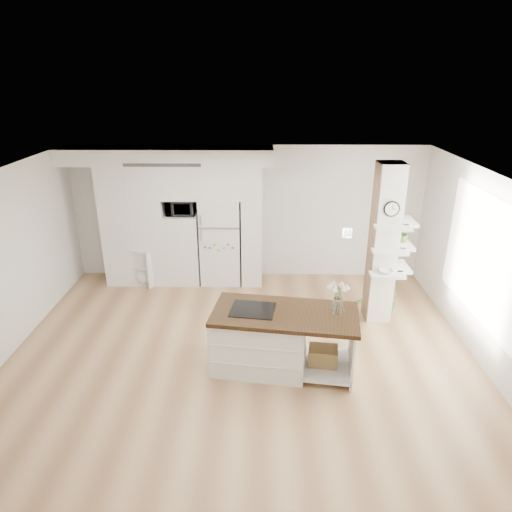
{
  "coord_description": "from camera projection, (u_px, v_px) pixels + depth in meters",
  "views": [
    {
      "loc": [
        0.29,
        -5.84,
        3.97
      ],
      "look_at": [
        0.2,
        0.9,
        1.26
      ],
      "focal_mm": 32.0,
      "sensor_mm": 36.0,
      "label": 1
    }
  ],
  "objects": [
    {
      "name": "decor_bowl",
      "position": [
        386.0,
        271.0,
        7.34
      ],
      "size": [
        0.22,
        0.22,
        0.05
      ],
      "primitive_type": "imported",
      "color": "white",
      "rests_on": "column"
    },
    {
      "name": "floor_plant_b",
      "position": [
        388.0,
        301.0,
        8.03
      ],
      "size": [
        0.32,
        0.32,
        0.49
      ],
      "primitive_type": "imported",
      "rotation": [
        0.0,
        0.0,
        0.18
      ],
      "color": "#3F6A2A",
      "rests_on": "floor"
    },
    {
      "name": "kitchen_island",
      "position": [
        268.0,
        338.0,
        6.48
      ],
      "size": [
        2.13,
        1.23,
        1.47
      ],
      "rotation": [
        0.0,
        0.0,
        -0.14
      ],
      "color": "white",
      "rests_on": "floor"
    },
    {
      "name": "bookshelf",
      "position": [
        141.0,
        269.0,
        9.12
      ],
      "size": [
        0.74,
        0.57,
        0.77
      ],
      "rotation": [
        0.0,
        0.0,
        -0.34
      ],
      "color": "white",
      "rests_on": "floor"
    },
    {
      "name": "room",
      "position": [
        240.0,
        240.0,
        6.21
      ],
      "size": [
        7.04,
        6.04,
        2.72
      ],
      "color": "white",
      "rests_on": "ground"
    },
    {
      "name": "refrigerator",
      "position": [
        221.0,
        240.0,
        9.07
      ],
      "size": [
        0.78,
        0.69,
        1.75
      ],
      "color": "silver",
      "rests_on": "floor"
    },
    {
      "name": "cabinet_wall",
      "position": [
        172.0,
        210.0,
        8.84
      ],
      "size": [
        4.0,
        0.71,
        2.7
      ],
      "color": "white",
      "rests_on": "floor"
    },
    {
      "name": "column",
      "position": [
        390.0,
        246.0,
        7.42
      ],
      "size": [
        0.69,
        0.9,
        2.7
      ],
      "color": "silver",
      "rests_on": "floor"
    },
    {
      "name": "pendant_light",
      "position": [
        365.0,
        219.0,
        6.23
      ],
      "size": [
        0.12,
        0.12,
        0.1
      ],
      "primitive_type": "cylinder",
      "color": "white",
      "rests_on": "room"
    },
    {
      "name": "microwave",
      "position": [
        181.0,
        207.0,
        8.77
      ],
      "size": [
        0.54,
        0.37,
        0.3
      ],
      "primitive_type": "imported",
      "color": "#2D2D2D",
      "rests_on": "cabinet_wall"
    },
    {
      "name": "floor",
      "position": [
        242.0,
        355.0,
        6.9
      ],
      "size": [
        7.0,
        6.0,
        0.01
      ],
      "primitive_type": "cube",
      "color": "tan",
      "rests_on": "ground"
    },
    {
      "name": "floor_plant_a",
      "position": [
        355.0,
        309.0,
        7.7
      ],
      "size": [
        0.32,
        0.28,
        0.51
      ],
      "primitive_type": "imported",
      "rotation": [
        0.0,
        0.0,
        0.21
      ],
      "color": "#3F6A2A",
      "rests_on": "floor"
    },
    {
      "name": "shelf_plant",
      "position": [
        403.0,
        233.0,
        7.51
      ],
      "size": [
        0.27,
        0.23,
        0.3
      ],
      "primitive_type": "imported",
      "color": "#3F6A2A",
      "rests_on": "column"
    },
    {
      "name": "window",
      "position": [
        482.0,
        257.0,
        6.58
      ],
      "size": [
        0.0,
        2.4,
        2.4
      ],
      "primitive_type": "plane",
      "rotation": [
        1.57,
        0.0,
        -1.57
      ],
      "color": "white",
      "rests_on": "room"
    }
  ]
}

